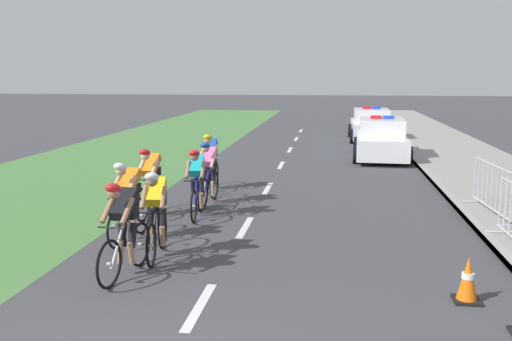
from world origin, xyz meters
name	(u,v)px	position (x,y,z in m)	size (l,w,h in m)	color
sidewalk_slab	(484,172)	(6.45, 14.00, 0.06)	(3.78, 60.00, 0.12)	gray
kerb_edge	(425,171)	(4.64, 14.00, 0.07)	(0.16, 60.00, 0.13)	#9E9E99
grass_verge	(99,165)	(-6.17, 14.00, 0.00)	(7.00, 60.00, 0.01)	#4C7F42
lane_markings_centre	(275,175)	(0.00, 12.88, 0.00)	(0.14, 29.60, 0.01)	white
cyclist_lead	(124,227)	(-1.39, 3.83, 0.79)	(0.46, 1.72, 1.56)	black
cyclist_second	(156,213)	(-1.18, 4.77, 0.79)	(0.46, 1.72, 1.56)	black
cyclist_third	(128,200)	(-1.99, 5.65, 0.79)	(0.45, 1.72, 1.56)	black
cyclist_fourth	(197,182)	(-1.16, 7.53, 0.79)	(0.45, 1.72, 1.56)	black
cyclist_fifth	(151,181)	(-2.18, 7.51, 0.79)	(0.44, 1.72, 1.56)	black
cyclist_sixth	(209,172)	(-1.19, 8.84, 0.79)	(0.43, 1.72, 1.56)	black
cyclist_seventh	(210,161)	(-1.51, 10.51, 0.79)	(0.42, 1.72, 1.56)	black
police_car_nearest	(381,140)	(3.51, 16.94, 0.68)	(2.14, 4.47, 1.59)	white
police_car_second	(371,126)	(3.51, 22.85, 0.68)	(2.01, 4.40, 1.59)	white
crowd_barrier_rear	(492,189)	(5.13, 8.27, 0.65)	(0.66, 2.32, 1.07)	#B7BABF
traffic_cone_far	(468,280)	(3.60, 3.54, 0.31)	(0.36, 0.36, 0.64)	black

